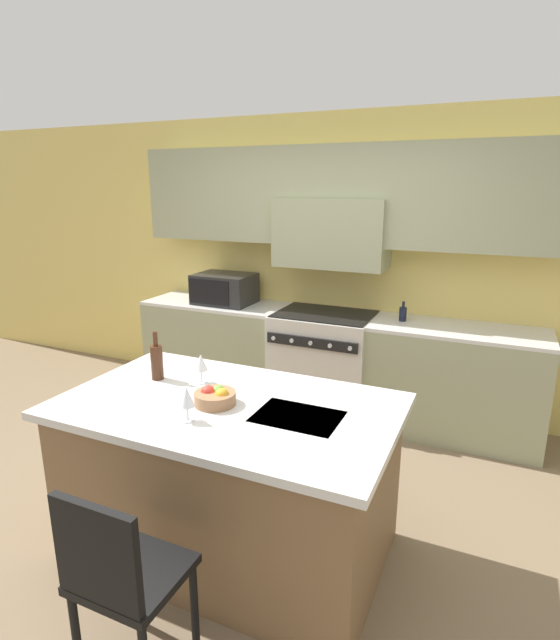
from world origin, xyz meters
name	(u,v)px	position (x,y,z in m)	size (l,w,h in m)	color
ground_plane	(236,512)	(0.00, 0.00, 0.00)	(10.00, 10.00, 0.00)	#7A664C
back_cabinetry	(336,237)	(0.00, 1.96, 1.60)	(10.00, 0.46, 2.70)	#DBC166
back_counter	(324,362)	(0.00, 1.71, 0.47)	(3.71, 0.62, 0.94)	gray
range_stove	(324,363)	(0.00, 1.69, 0.47)	(0.89, 0.70, 0.95)	beige
microwave	(224,289)	(-1.05, 1.71, 1.08)	(0.56, 0.43, 0.29)	black
kitchen_island	(230,476)	(0.13, -0.29, 0.46)	(1.84, 1.10, 0.92)	brown
island_chair	(120,575)	(0.14, -1.19, 0.54)	(0.42, 0.40, 0.93)	black
wine_bottle	(157,361)	(-0.43, -0.16, 1.03)	(0.07, 0.07, 0.30)	#422314
wine_glass_near	(187,398)	(0.06, -0.56, 1.04)	(0.08, 0.08, 0.18)	white
wine_glass_far	(201,363)	(-0.15, -0.10, 1.04)	(0.08, 0.08, 0.18)	white
fruit_bowl	(215,397)	(0.08, -0.33, 0.96)	(0.22, 0.22, 0.10)	#996B47
oil_bottle_on_counter	(403,314)	(0.68, 1.75, 1.00)	(0.06, 0.06, 0.17)	black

